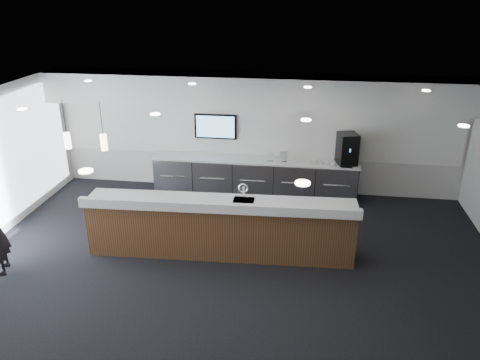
# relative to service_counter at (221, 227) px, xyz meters

# --- Properties ---
(ground) EXTENTS (10.00, 10.00, 0.00)m
(ground) POSITION_rel_service_counter_xyz_m (0.32, -0.77, -0.58)
(ground) COLOR black
(ground) RESTS_ON ground
(ceiling) EXTENTS (10.00, 8.00, 0.02)m
(ceiling) POSITION_rel_service_counter_xyz_m (0.32, -0.77, 2.42)
(ceiling) COLOR black
(ceiling) RESTS_ON back_wall
(back_wall) EXTENTS (10.00, 0.02, 3.00)m
(back_wall) POSITION_rel_service_counter_xyz_m (0.32, 3.23, 0.92)
(back_wall) COLOR silver
(back_wall) RESTS_ON ground
(soffit_bulkhead) EXTENTS (10.00, 0.90, 0.70)m
(soffit_bulkhead) POSITION_rel_service_counter_xyz_m (0.32, 2.78, 2.07)
(soffit_bulkhead) COLOR white
(soffit_bulkhead) RESTS_ON back_wall
(alcove_panel) EXTENTS (9.80, 0.06, 1.40)m
(alcove_panel) POSITION_rel_service_counter_xyz_m (0.32, 3.20, 1.02)
(alcove_panel) COLOR white
(alcove_panel) RESTS_ON back_wall
(back_credenza) EXTENTS (5.06, 0.66, 0.95)m
(back_credenza) POSITION_rel_service_counter_xyz_m (0.32, 2.87, -0.10)
(back_credenza) COLOR gray
(back_credenza) RESTS_ON ground
(wall_tv) EXTENTS (1.05, 0.08, 0.62)m
(wall_tv) POSITION_rel_service_counter_xyz_m (-0.68, 3.14, 1.07)
(wall_tv) COLOR black
(wall_tv) RESTS_ON back_wall
(pendant_left) EXTENTS (0.12, 0.12, 0.30)m
(pendant_left) POSITION_rel_service_counter_xyz_m (-2.08, 0.03, 1.67)
(pendant_left) COLOR #FFEEC6
(pendant_left) RESTS_ON ceiling
(pendant_right) EXTENTS (0.12, 0.12, 0.30)m
(pendant_right) POSITION_rel_service_counter_xyz_m (-2.78, 0.03, 1.67)
(pendant_right) COLOR #FFEEC6
(pendant_right) RESTS_ON ceiling
(ceiling_can_lights) EXTENTS (7.00, 5.00, 0.02)m
(ceiling_can_lights) POSITION_rel_service_counter_xyz_m (0.32, -0.77, 2.39)
(ceiling_can_lights) COLOR white
(ceiling_can_lights) RESTS_ON ceiling
(service_counter) EXTENTS (5.18, 1.08, 1.49)m
(service_counter) POSITION_rel_service_counter_xyz_m (0.00, 0.00, 0.00)
(service_counter) COLOR #472F17
(service_counter) RESTS_ON ground
(coffee_machine) EXTENTS (0.53, 0.60, 0.74)m
(coffee_machine) POSITION_rel_service_counter_xyz_m (2.52, 2.86, 0.74)
(coffee_machine) COLOR black
(coffee_machine) RESTS_ON back_credenza
(info_sign_left) EXTENTS (0.17, 0.03, 0.23)m
(info_sign_left) POSITION_rel_service_counter_xyz_m (0.73, 2.78, 0.49)
(info_sign_left) COLOR silver
(info_sign_left) RESTS_ON back_credenza
(info_sign_right) EXTENTS (0.20, 0.07, 0.26)m
(info_sign_right) POSITION_rel_service_counter_xyz_m (1.03, 2.78, 0.51)
(info_sign_right) COLOR silver
(info_sign_right) RESTS_ON back_credenza
(cup_0) EXTENTS (0.09, 0.09, 0.09)m
(cup_0) POSITION_rel_service_counter_xyz_m (2.22, 2.75, 0.42)
(cup_0) COLOR white
(cup_0) RESTS_ON back_credenza
(cup_1) EXTENTS (0.13, 0.13, 0.09)m
(cup_1) POSITION_rel_service_counter_xyz_m (2.08, 2.75, 0.42)
(cup_1) COLOR white
(cup_1) RESTS_ON back_credenza
(cup_2) EXTENTS (0.11, 0.11, 0.09)m
(cup_2) POSITION_rel_service_counter_xyz_m (1.94, 2.75, 0.42)
(cup_2) COLOR white
(cup_2) RESTS_ON back_credenza
(cup_3) EXTENTS (0.12, 0.12, 0.09)m
(cup_3) POSITION_rel_service_counter_xyz_m (1.80, 2.75, 0.42)
(cup_3) COLOR white
(cup_3) RESTS_ON back_credenza
(cup_4) EXTENTS (0.13, 0.13, 0.09)m
(cup_4) POSITION_rel_service_counter_xyz_m (1.66, 2.75, 0.42)
(cup_4) COLOR white
(cup_4) RESTS_ON back_credenza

